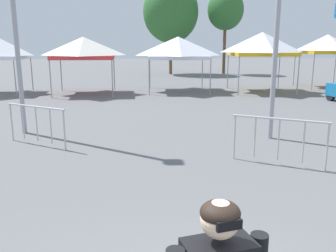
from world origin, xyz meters
TOP-DOWN VIEW (x-y plane):
  - canopy_tent_right_of_center at (-3.50, 17.67)m, footprint 3.36×3.36m
  - canopy_tent_center at (1.73, 18.47)m, footprint 3.61×3.61m
  - canopy_tent_far_right at (6.45, 17.85)m, footprint 3.55×3.55m
  - canopy_tent_behind_center at (11.20, 19.58)m, footprint 3.01×3.01m
  - tree_behind_tents_left at (7.32, 30.69)m, footprint 3.24×3.24m
  - tree_behind_tents_center at (2.37, 30.94)m, footprint 4.96×4.96m
  - crowd_barrier_near_person at (2.58, 5.15)m, footprint 1.86×1.07m
  - crowd_barrier_mid_lot at (-3.25, 7.21)m, footprint 1.79×1.19m

SIDE VIEW (x-z plane):
  - crowd_barrier_near_person at x=2.58m, z-range 0.22..1.29m
  - crowd_barrier_mid_lot at x=-3.25m, z-range 0.22..1.29m
  - canopy_tent_center at x=1.73m, z-range 0.92..4.03m
  - canopy_tent_right_of_center at x=-3.50m, z-range 0.95..4.02m
  - canopy_tent_behind_center at x=11.20m, z-range 1.05..4.33m
  - canopy_tent_far_right at x=6.45m, z-range 1.02..4.37m
  - tree_behind_tents_center at x=2.37m, z-range 1.40..9.67m
  - tree_behind_tents_left at x=7.32m, z-range 1.94..9.45m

